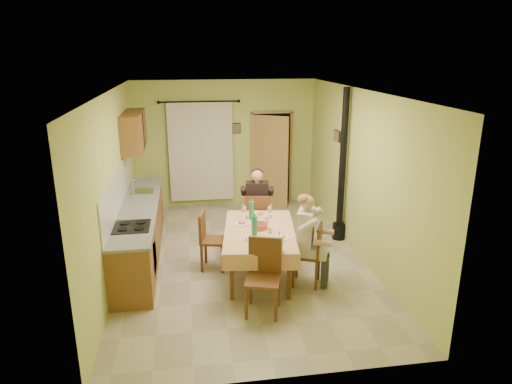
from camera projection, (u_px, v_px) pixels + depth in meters
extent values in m
cube|color=tan|center=(242.00, 259.00, 7.76)|extent=(4.00, 6.00, 0.01)
cube|color=#C5D16B|center=(225.00, 144.00, 10.18)|extent=(4.00, 0.04, 2.80)
cube|color=#C5D16B|center=(279.00, 261.00, 4.51)|extent=(4.00, 0.04, 2.80)
cube|color=#C5D16B|center=(114.00, 185.00, 7.05)|extent=(0.04, 6.00, 2.80)
cube|color=#C5D16B|center=(360.00, 175.00, 7.64)|extent=(0.04, 6.00, 2.80)
cube|color=white|center=(241.00, 91.00, 6.93)|extent=(4.00, 6.00, 0.04)
cube|color=brown|center=(140.00, 232.00, 7.76)|extent=(0.60, 3.60, 0.88)
cube|color=gray|center=(138.00, 206.00, 7.62)|extent=(0.64, 3.64, 0.04)
cube|color=white|center=(119.00, 188.00, 7.48)|extent=(0.02, 3.60, 0.66)
cube|color=silver|center=(142.00, 191.00, 8.37)|extent=(0.42, 0.42, 0.03)
cube|color=black|center=(132.00, 227.00, 6.67)|extent=(0.52, 0.56, 0.02)
cube|color=black|center=(155.00, 255.00, 6.86)|extent=(0.01, 0.55, 0.55)
cube|color=brown|center=(134.00, 131.00, 8.52)|extent=(0.35, 1.40, 0.70)
cylinder|color=black|center=(199.00, 102.00, 9.70)|extent=(1.70, 0.04, 0.04)
cube|color=silver|center=(201.00, 152.00, 10.05)|extent=(1.40, 0.06, 2.20)
cube|color=black|center=(271.00, 159.00, 10.42)|extent=(0.84, 0.03, 2.06)
cube|color=tan|center=(252.00, 159.00, 10.35)|extent=(0.06, 0.06, 2.12)
cube|color=tan|center=(291.00, 158.00, 10.48)|extent=(0.06, 0.06, 2.12)
cube|color=tan|center=(272.00, 112.00, 10.10)|extent=(0.96, 0.06, 0.06)
cube|color=tan|center=(271.00, 161.00, 10.20)|extent=(0.72, 0.46, 2.04)
cube|color=#E6A67A|center=(259.00, 231.00, 7.00)|extent=(1.30, 1.91, 0.04)
cube|color=#E6A67A|center=(261.00, 263.00, 6.19)|extent=(1.05, 0.16, 0.22)
cube|color=#E6A67A|center=(258.00, 217.00, 7.88)|extent=(1.05, 0.16, 0.22)
cube|color=#E6A67A|center=(225.00, 238.00, 7.03)|extent=(0.26, 1.76, 0.22)
cube|color=#E6A67A|center=(294.00, 237.00, 7.04)|extent=(0.26, 1.76, 0.22)
cylinder|color=white|center=(261.00, 215.00, 7.61)|extent=(0.25, 0.25, 0.02)
ellipsoid|color=#CC7233|center=(261.00, 214.00, 7.60)|extent=(0.12, 0.12, 0.05)
cylinder|color=white|center=(261.00, 244.00, 6.44)|extent=(0.25, 0.25, 0.02)
ellipsoid|color=#CC7233|center=(261.00, 243.00, 6.44)|extent=(0.12, 0.12, 0.05)
cylinder|color=white|center=(281.00, 238.00, 6.67)|extent=(0.25, 0.25, 0.02)
ellipsoid|color=#CC7233|center=(281.00, 237.00, 6.66)|extent=(0.12, 0.12, 0.05)
cylinder|color=white|center=(242.00, 224.00, 7.21)|extent=(0.25, 0.25, 0.02)
ellipsoid|color=#CC7233|center=(242.00, 223.00, 7.21)|extent=(0.12, 0.12, 0.05)
cylinder|color=#D04E38|center=(259.00, 226.00, 7.03)|extent=(0.26, 0.26, 0.08)
cylinder|color=white|center=(260.00, 244.00, 6.47)|extent=(0.28, 0.28, 0.02)
cube|color=tan|center=(261.00, 242.00, 6.46)|extent=(0.07, 0.05, 0.03)
cube|color=tan|center=(262.00, 241.00, 6.49)|extent=(0.06, 0.05, 0.03)
cube|color=tan|center=(261.00, 244.00, 6.42)|extent=(0.05, 0.06, 0.03)
cube|color=tan|center=(265.00, 243.00, 6.45)|extent=(0.07, 0.06, 0.03)
cylinder|color=silver|center=(270.00, 230.00, 6.87)|extent=(0.07, 0.07, 0.10)
cylinder|color=silver|center=(267.00, 219.00, 7.29)|extent=(0.07, 0.07, 0.10)
cylinder|color=white|center=(279.00, 243.00, 6.20)|extent=(0.11, 0.11, 0.22)
cylinder|color=silver|center=(279.00, 241.00, 6.19)|extent=(0.02, 0.02, 0.30)
cube|color=brown|center=(257.00, 220.00, 8.19)|extent=(0.49, 0.49, 0.04)
cube|color=brown|center=(257.00, 210.00, 7.92)|extent=(0.43, 0.11, 0.49)
cube|color=brown|center=(263.00, 280.00, 6.04)|extent=(0.56, 0.56, 0.04)
cube|color=brown|center=(265.00, 255.00, 6.15)|extent=(0.44, 0.17, 0.51)
cube|color=brown|center=(307.00, 255.00, 6.80)|extent=(0.52, 0.52, 0.04)
cube|color=brown|center=(319.00, 240.00, 6.69)|extent=(0.19, 0.38, 0.45)
cube|color=brown|center=(213.00, 240.00, 7.30)|extent=(0.47, 0.47, 0.04)
cube|color=brown|center=(202.00, 226.00, 7.25)|extent=(0.13, 0.39, 0.44)
cube|color=black|center=(257.00, 218.00, 8.07)|extent=(0.42, 0.45, 0.16)
cube|color=black|center=(257.00, 197.00, 8.09)|extent=(0.43, 0.28, 0.54)
sphere|color=tan|center=(257.00, 176.00, 7.96)|extent=(0.21, 0.21, 0.21)
ellipsoid|color=black|center=(257.00, 173.00, 7.99)|extent=(0.21, 0.21, 0.16)
cube|color=beige|center=(314.00, 250.00, 6.75)|extent=(0.51, 0.48, 0.16)
cube|color=beige|center=(306.00, 228.00, 6.68)|extent=(0.36, 0.45, 0.54)
sphere|color=tan|center=(307.00, 202.00, 6.56)|extent=(0.21, 0.21, 0.21)
ellipsoid|color=olive|center=(305.00, 200.00, 6.56)|extent=(0.21, 0.21, 0.16)
cylinder|color=black|center=(342.00, 166.00, 8.19)|extent=(0.12, 0.12, 2.80)
cylinder|color=black|center=(339.00, 231.00, 8.56)|extent=(0.24, 0.24, 0.30)
cube|color=black|center=(236.00, 128.00, 10.08)|extent=(0.19, 0.03, 0.23)
cube|color=brown|center=(337.00, 136.00, 8.63)|extent=(0.03, 0.31, 0.21)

